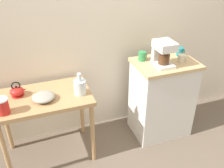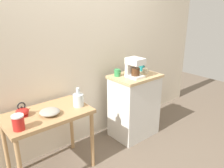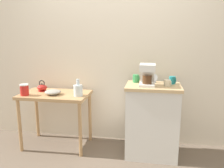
% 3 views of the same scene
% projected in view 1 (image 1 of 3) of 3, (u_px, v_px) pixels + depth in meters
% --- Properties ---
extents(ground_plane, '(8.00, 8.00, 0.00)m').
position_uv_depth(ground_plane, '(115.00, 141.00, 2.94)').
color(ground_plane, '#6B5B4C').
extents(back_wall, '(4.40, 0.10, 2.80)m').
position_uv_depth(back_wall, '(111.00, 10.00, 2.61)').
color(back_wall, beige).
rests_on(back_wall, ground_plane).
extents(wooden_table, '(0.90, 0.55, 0.75)m').
position_uv_depth(wooden_table, '(44.00, 105.00, 2.44)').
color(wooden_table, tan).
rests_on(wooden_table, ground_plane).
extents(kitchen_counter, '(0.66, 0.48, 0.92)m').
position_uv_depth(kitchen_counter, '(162.00, 98.00, 2.88)').
color(kitchen_counter, white).
rests_on(kitchen_counter, ground_plane).
extents(bowl_stoneware, '(0.21, 0.21, 0.07)m').
position_uv_depth(bowl_stoneware, '(44.00, 97.00, 2.32)').
color(bowl_stoneware, '#9E998C').
rests_on(bowl_stoneware, wooden_table).
extents(teakettle, '(0.16, 0.13, 0.15)m').
position_uv_depth(teakettle, '(17.00, 91.00, 2.37)').
color(teakettle, red).
rests_on(teakettle, wooden_table).
extents(glass_carafe_vase, '(0.12, 0.12, 0.22)m').
position_uv_depth(glass_carafe_vase, '(80.00, 87.00, 2.39)').
color(glass_carafe_vase, silver).
rests_on(glass_carafe_vase, wooden_table).
extents(canister_enamel, '(0.11, 0.11, 0.15)m').
position_uv_depth(canister_enamel, '(2.00, 106.00, 2.12)').
color(canister_enamel, red).
rests_on(canister_enamel, wooden_table).
extents(coffee_maker, '(0.18, 0.22, 0.26)m').
position_uv_depth(coffee_maker, '(163.00, 52.00, 2.52)').
color(coffee_maker, white).
rests_on(coffee_maker, kitchen_counter).
extents(mug_small_cream, '(0.09, 0.08, 0.08)m').
position_uv_depth(mug_small_cream, '(182.00, 58.00, 2.64)').
color(mug_small_cream, beige).
rests_on(mug_small_cream, kitchen_counter).
extents(mug_tall_green, '(0.09, 0.08, 0.10)m').
position_uv_depth(mug_tall_green, '(142.00, 56.00, 2.66)').
color(mug_tall_green, '#338C4C').
rests_on(mug_tall_green, kitchen_counter).
extents(mug_dark_teal, '(0.08, 0.08, 0.09)m').
position_uv_depth(mug_dark_teal, '(180.00, 52.00, 2.77)').
color(mug_dark_teal, teal).
rests_on(mug_dark_teal, kitchen_counter).
extents(table_clock, '(0.10, 0.05, 0.11)m').
position_uv_depth(table_clock, '(160.00, 53.00, 2.73)').
color(table_clock, '#B2B5BA').
rests_on(table_clock, kitchen_counter).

